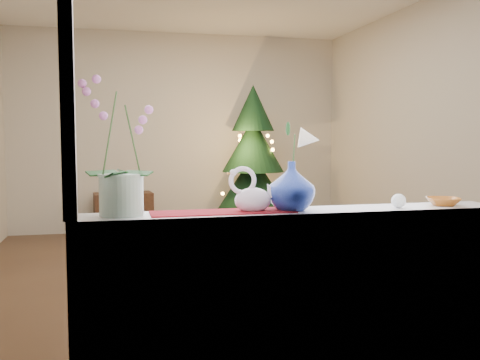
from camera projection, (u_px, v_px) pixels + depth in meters
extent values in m
plane|color=#3A2517|center=(212.00, 273.00, 5.05)|extent=(5.00, 5.00, 0.00)
cube|color=beige|center=(179.00, 132.00, 7.37)|extent=(4.50, 0.10, 2.70)
cube|color=beige|center=(307.00, 123.00, 2.52)|extent=(4.50, 0.10, 2.70)
cube|color=beige|center=(428.00, 131.00, 5.46)|extent=(0.10, 5.00, 2.70)
cube|color=white|center=(302.00, 309.00, 2.63)|extent=(2.20, 0.08, 0.88)
cube|color=white|center=(297.00, 214.00, 2.68)|extent=(2.20, 0.26, 0.04)
cube|color=maroon|center=(223.00, 212.00, 2.59)|extent=(0.70, 0.20, 0.01)
imported|color=navy|center=(292.00, 182.00, 2.66)|extent=(0.28, 0.28, 0.28)
sphere|color=silver|center=(399.00, 201.00, 2.76)|extent=(0.09, 0.09, 0.07)
imported|color=#AD6121|center=(443.00, 202.00, 2.86)|extent=(0.19, 0.19, 0.04)
cube|color=black|center=(124.00, 214.00, 7.03)|extent=(0.78, 0.45, 0.56)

